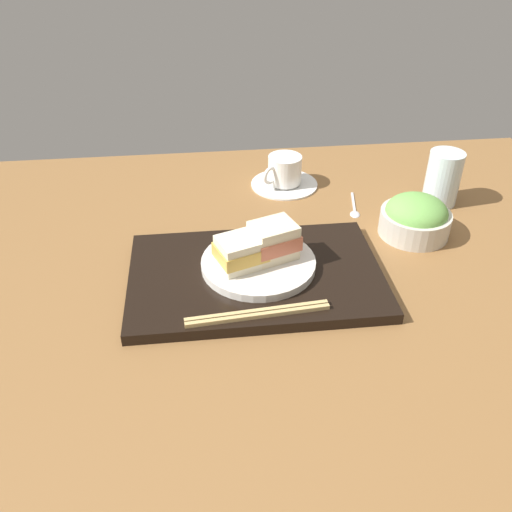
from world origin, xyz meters
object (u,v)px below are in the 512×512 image
object	(u,v)px
sandwich_plate	(258,263)
coffee_cup	(284,174)
teaspoon	(355,209)
drinking_glass	(443,178)
chopsticks_pair	(258,314)
sandwich_far	(276,240)
sandwich_near	(241,252)
salad_bowl	(415,218)

from	to	relation	value
sandwich_plate	coffee_cup	size ratio (longest dim) A/B	1.31
teaspoon	drinking_glass	bearing A→B (deg)	5.00
chopsticks_pair	teaspoon	distance (cm)	39.88
sandwich_far	drinking_glass	xyz separation A→B (cm)	(37.39, 20.24, -0.77)
coffee_cup	sandwich_plate	bearing A→B (deg)	-106.32
sandwich_far	coffee_cup	size ratio (longest dim) A/B	0.64
chopsticks_pair	teaspoon	bearing A→B (deg)	53.60
sandwich_near	sandwich_plate	bearing A→B (deg)	18.52
sandwich_far	teaspoon	world-z (taller)	sandwich_far
sandwich_plate	chopsticks_pair	size ratio (longest dim) A/B	0.87
salad_bowl	teaspoon	size ratio (longest dim) A/B	1.26
salad_bowl	chopsticks_pair	size ratio (longest dim) A/B	0.60
drinking_glass	coffee_cup	bearing A→B (deg)	160.11
salad_bowl	teaspoon	distance (cm)	13.44
salad_bowl	drinking_glass	world-z (taller)	drinking_glass
coffee_cup	chopsticks_pair	bearing A→B (deg)	-103.83
sandwich_near	coffee_cup	world-z (taller)	sandwich_near
sandwich_plate	drinking_glass	bearing A→B (deg)	27.73
chopsticks_pair	coffee_cup	size ratio (longest dim) A/B	1.51
sandwich_far	teaspoon	distance (cm)	27.32
sandwich_far	coffee_cup	distance (cm)	32.29
chopsticks_pair	drinking_glass	world-z (taller)	drinking_glass
sandwich_near	coffee_cup	bearing A→B (deg)	69.45
sandwich_plate	salad_bowl	world-z (taller)	salad_bowl
sandwich_plate	sandwich_far	bearing A→B (deg)	18.52
sandwich_plate	sandwich_near	size ratio (longest dim) A/B	2.06
sandwich_far	salad_bowl	distance (cm)	29.40
sandwich_far	salad_bowl	size ratio (longest dim) A/B	0.71
sandwich_plate	sandwich_far	distance (cm)	4.94
sandwich_near	drinking_glass	world-z (taller)	drinking_glass
sandwich_far	chopsticks_pair	distance (cm)	14.76
drinking_glass	teaspoon	xyz separation A→B (cm)	(-18.34, -1.60, -5.24)
sandwich_near	chopsticks_pair	bearing A→B (deg)	-82.49
salad_bowl	chopsticks_pair	bearing A→B (deg)	-145.36
sandwich_near	teaspoon	xyz separation A→B (cm)	(25.14, 20.67, -5.50)
sandwich_far	salad_bowl	xyz separation A→B (cm)	(27.85, 8.99, -2.83)
drinking_glass	teaspoon	world-z (taller)	drinking_glass
teaspoon	sandwich_near	bearing A→B (deg)	-140.56
sandwich_plate	sandwich_far	xyz separation A→B (cm)	(3.04, 1.02, 3.75)
chopsticks_pair	sandwich_far	bearing A→B (deg)	71.14
chopsticks_pair	drinking_glass	size ratio (longest dim) A/B	1.97
sandwich_near	salad_bowl	world-z (taller)	sandwich_near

